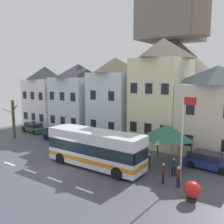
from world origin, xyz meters
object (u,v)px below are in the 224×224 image
Objects in this scene: transit_bus at (95,149)px; pedestrian_03 at (149,162)px; pedestrian_02 at (163,173)px; townhouse_04 at (216,110)px; townhouse_00 at (46,96)px; flagpole at (183,133)px; parked_car_02 at (209,161)px; harbour_buoy at (192,190)px; pedestrian_01 at (174,166)px; townhouse_02 at (115,98)px; parked_car_03 at (34,128)px; hilltop_castle at (170,72)px; parked_car_00 at (90,140)px; bus_shelter at (168,132)px; townhouse_01 at (79,97)px; pedestrian_00 at (178,176)px; parked_car_01 at (57,134)px; public_bench at (194,157)px; townhouse_03 at (162,92)px; bare_tree_00 at (13,119)px.

transit_bus is 6.00× the size of pedestrian_03.
townhouse_04 is at bearing 82.20° from pedestrian_02.
townhouse_00 is 26.47m from flagpole.
parked_car_02 is 6.44m from harbour_buoy.
pedestrian_01 is 3.95m from harbour_buoy.
parked_car_03 is (-10.98, -4.40, -4.48)m from townhouse_02.
hilltop_castle is 28.23m from parked_car_00.
hilltop_castle reaches higher than parked_car_02.
bus_shelter reaches higher than harbour_buoy.
transit_bus is (11.46, -10.42, -3.19)m from townhouse_01.
townhouse_02 is 16.05m from pedestrian_00.
pedestrian_03 is 0.23× the size of flagpole.
townhouse_01 is (6.34, 0.73, 0.12)m from townhouse_00.
parked_car_01 is at bearing -162.09° from townhouse_04.
townhouse_02 is 12.89m from public_bench.
harbour_buoy is (3.81, -5.18, -2.28)m from bus_shelter.
townhouse_03 reaches higher than parked_car_00.
bare_tree_00 is at bearing -168.82° from public_bench.
flagpole is at bearing -1.74° from bare_tree_00.
townhouse_00 reaches higher than pedestrian_01.
transit_bus is (6.19, -32.10, -7.06)m from hilltop_castle.
pedestrian_02 is (6.22, 0.27, -0.79)m from transit_bus.
pedestrian_02 is at bearing -12.86° from parked_car_01.
harbour_buoy is (1.21, -11.18, -3.73)m from townhouse_04.
townhouse_04 is (12.24, 0.09, -0.64)m from townhouse_02.
pedestrian_00 reaches higher than pedestrian_02.
parked_car_02 is (26.05, -4.44, -4.01)m from townhouse_00.
bus_shelter is at bearing 108.56° from pedestrian_02.
parked_car_01 reaches higher than harbour_buoy.
pedestrian_01 is at bearing -1.37° from parked_car_03.
bus_shelter is 5.00m from pedestrian_00.
public_bench is at bearing 11.18° from bare_tree_00.
pedestrian_01 is (12.57, -30.11, -7.84)m from hilltop_castle.
hilltop_castle reaches higher than pedestrian_03.
pedestrian_03 reaches higher than parked_car_00.
townhouse_02 reaches higher than bus_shelter.
pedestrian_03 is at bearing -135.68° from parked_car_02.
bus_shelter is at bearing -68.34° from hilltop_castle.
townhouse_00 reaches higher than pedestrian_00.
townhouse_02 reaches higher than pedestrian_01.
public_bench is (2.51, 4.38, -0.33)m from pedestrian_03.
parked_car_00 is 2.85× the size of pedestrian_01.
parked_car_00 is at bearing 173.92° from bus_shelter.
townhouse_00 reaches higher than harbour_buoy.
pedestrian_00 is 1.16m from pedestrian_02.
townhouse_00 is 2.38× the size of parked_car_02.
townhouse_02 is at bearing -179.56° from townhouse_04.
flagpole is (7.27, 1.25, 2.18)m from transit_bus.
bare_tree_00 is (-5.25, -2.54, 1.81)m from parked_car_01.
hilltop_castle is (11.61, 22.40, 3.99)m from townhouse_00.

